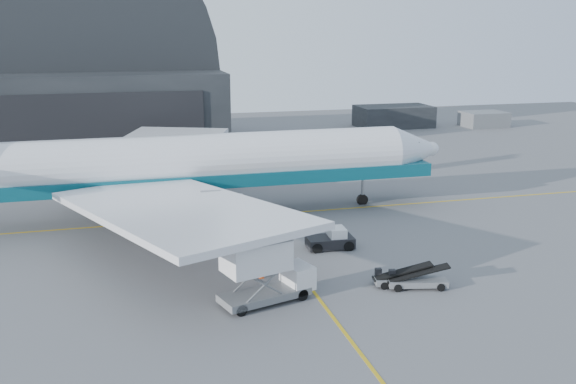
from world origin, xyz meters
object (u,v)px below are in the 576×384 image
object	(u,v)px
airliner	(186,164)
pushback_tug	(331,240)
belt_loader_a	(401,278)
belt_loader_b	(417,281)
catering_truck	(264,271)

from	to	relation	value
airliner	pushback_tug	bearing A→B (deg)	-48.95
pushback_tug	airliner	bearing A→B (deg)	134.09
belt_loader_a	belt_loader_b	xyz separation A→B (m)	(0.86, -0.73, 0.02)
airliner	catering_truck	distance (m)	22.52
catering_truck	belt_loader_a	world-z (taller)	catering_truck
belt_loader_b	catering_truck	bearing A→B (deg)	-169.12
catering_truck	belt_loader_b	bearing A→B (deg)	-18.38
catering_truck	pushback_tug	distance (m)	12.66
belt_loader_a	belt_loader_b	bearing A→B (deg)	-30.88
airliner	belt_loader_a	xyz separation A→B (m)	(13.29, -21.71, -4.86)
catering_truck	belt_loader_b	xyz separation A→B (m)	(11.34, -0.31, -1.77)
catering_truck	pushback_tug	world-z (taller)	catering_truck
pushback_tug	belt_loader_a	size ratio (longest dim) A/B	0.91
belt_loader_b	airliner	bearing A→B (deg)	134.67
belt_loader_a	catering_truck	bearing A→B (deg)	-168.34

